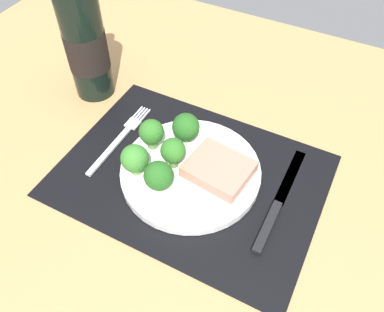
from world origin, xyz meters
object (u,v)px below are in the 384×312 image
(steak, at_px, (219,169))
(knife, at_px, (277,206))
(fork, at_px, (120,138))
(wine_bottle, at_px, (86,44))
(plate, at_px, (191,172))

(steak, relative_size, knife, 0.45)
(fork, xyz_separation_m, wine_bottle, (-0.13, 0.10, 0.11))
(knife, bearing_deg, fork, 175.49)
(fork, bearing_deg, wine_bottle, 145.24)
(plate, bearing_deg, fork, 174.82)
(steak, distance_m, fork, 0.20)
(fork, distance_m, knife, 0.31)
(plate, height_order, knife, plate)
(plate, relative_size, fork, 1.26)
(knife, xyz_separation_m, wine_bottle, (-0.44, 0.11, 0.11))
(plate, height_order, wine_bottle, wine_bottle)
(knife, bearing_deg, plate, 179.08)
(fork, xyz_separation_m, knife, (0.31, -0.01, 0.00))
(steak, xyz_separation_m, fork, (-0.20, 0.00, -0.02))
(knife, height_order, wine_bottle, wine_bottle)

